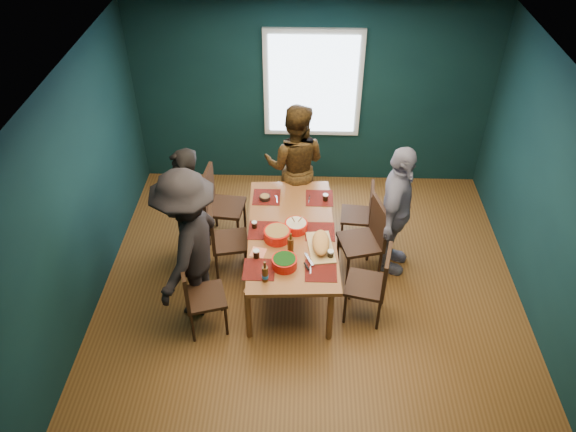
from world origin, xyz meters
The scene contains 26 objects.
room centered at (0.00, 0.27, 1.37)m, with size 5.01×5.01×2.71m.
dining_table centered at (-0.23, 0.28, 0.69)m, with size 1.10×2.04×0.76m.
chair_left_far centered at (-1.20, 1.05, 0.60)m, with size 0.51×0.51×1.03m.
chair_left_mid centered at (-1.06, 0.39, 0.56)m, with size 0.51×0.51×0.96m.
chair_left_near centered at (-1.23, -0.53, 0.55)m, with size 0.53×0.53×0.95m.
chair_right_far centered at (0.67, 1.02, 0.50)m, with size 0.42×0.42×0.86m.
chair_right_mid centered at (0.68, 0.42, 0.60)m, with size 0.57×0.57×1.04m.
chair_right_near centered at (0.70, -0.29, 0.56)m, with size 0.52×0.52×0.97m.
person_far_left centered at (-1.46, 0.45, 0.85)m, with size 0.62×0.40×1.69m, color black.
person_back centered at (-0.22, 1.49, 0.86)m, with size 0.84×0.66×1.73m, color black.
person_right centered at (0.99, 0.55, 0.86)m, with size 1.01×0.42×1.72m, color silver.
person_near_left centered at (-1.32, -0.19, 0.93)m, with size 1.20×0.69×1.85m, color black.
bowl_salad centered at (-0.39, 0.14, 0.82)m, with size 0.30×0.30×0.13m.
bowl_dumpling centered at (-0.18, 0.30, 0.82)m, with size 0.26×0.26×0.25m.
bowl_herbs centered at (-0.29, -0.31, 0.82)m, with size 0.27×0.27×0.12m.
cutting_board centered at (0.10, -0.01, 0.82)m, with size 0.36×0.67×0.15m.
small_bowl centered at (-0.57, 0.88, 0.79)m, with size 0.13×0.13×0.06m.
beer_bottle_a centered at (-0.48, -0.53, 0.85)m, with size 0.07×0.07×0.26m.
beer_bottle_b centered at (-0.23, -0.08, 0.86)m, with size 0.07×0.07×0.27m.
cola_glass_a centered at (-0.60, -0.18, 0.81)m, with size 0.07×0.07×0.10m.
cola_glass_b centered at (0.21, -0.16, 0.81)m, with size 0.07×0.07×0.10m.
cola_glass_c centered at (0.17, 0.88, 0.81)m, with size 0.07×0.07×0.09m.
cola_glass_d centered at (-0.66, 0.32, 0.80)m, with size 0.06×0.06×0.09m.
napkin_a centered at (0.09, 0.38, 0.76)m, with size 0.12×0.12×0.00m, color #ED7F64.
napkin_b centered at (-0.59, -0.10, 0.76)m, with size 0.16×0.16×0.00m, color #ED7F64.
napkin_c centered at (0.10, -0.39, 0.76)m, with size 0.15×0.15×0.00m, color #ED7F64.
Camera 1 is at (-0.11, -4.67, 4.92)m, focal length 35.00 mm.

